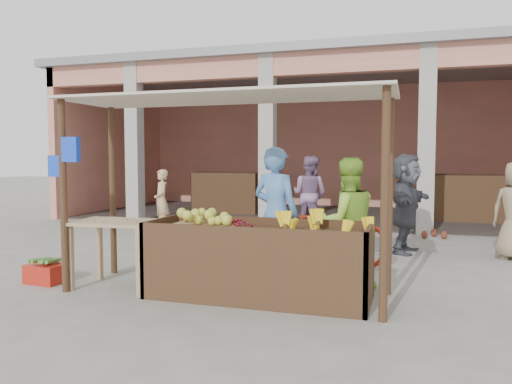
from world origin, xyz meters
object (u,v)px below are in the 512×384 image
(red_crate, at_px, (46,273))
(side_table, at_px, (118,232))
(fruit_stall, at_px, (258,264))
(vendor_blue, at_px, (276,210))
(motorcycle, at_px, (324,230))
(vendor_green, at_px, (347,219))

(red_crate, bearing_deg, side_table, 9.69)
(fruit_stall, distance_m, vendor_blue, 1.00)
(fruit_stall, xyz_separation_m, motorcycle, (0.43, 2.04, 0.14))
(side_table, xyz_separation_m, vendor_green, (2.77, 0.86, 0.16))
(vendor_blue, bearing_deg, fruit_stall, 107.30)
(fruit_stall, height_order, vendor_blue, vendor_blue)
(side_table, xyz_separation_m, vendor_blue, (1.83, 0.91, 0.24))
(fruit_stall, bearing_deg, motorcycle, 78.01)
(red_crate, distance_m, vendor_blue, 3.15)
(vendor_blue, height_order, motorcycle, vendor_blue)
(side_table, height_order, vendor_green, vendor_green)
(side_table, relative_size, vendor_green, 0.63)
(side_table, bearing_deg, motorcycle, 39.25)
(side_table, distance_m, red_crate, 1.20)
(fruit_stall, xyz_separation_m, vendor_blue, (-0.01, 0.83, 0.56))
(vendor_blue, xyz_separation_m, vendor_green, (0.95, -0.06, -0.09))
(side_table, height_order, red_crate, side_table)
(red_crate, relative_size, motorcycle, 0.23)
(side_table, relative_size, vendor_blue, 0.58)
(fruit_stall, relative_size, vendor_green, 1.49)
(vendor_green, relative_size, motorcycle, 0.84)
(fruit_stall, relative_size, red_crate, 5.43)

